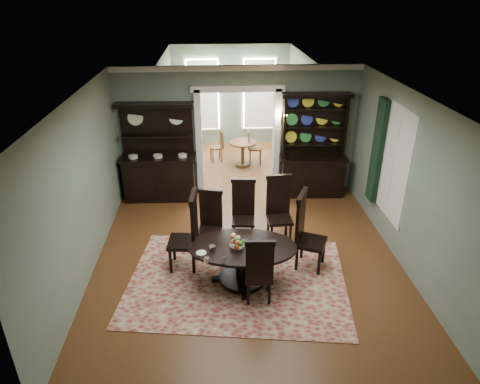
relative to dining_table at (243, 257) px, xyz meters
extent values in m
cube|color=#572C16|center=(0.13, 0.55, -0.49)|extent=(5.50, 6.00, 0.01)
cube|color=white|center=(0.13, 0.55, 2.51)|extent=(5.50, 6.00, 0.01)
cube|color=slate|center=(-2.62, 0.55, 1.01)|extent=(0.01, 6.00, 3.00)
cube|color=slate|center=(2.88, 0.55, 1.01)|extent=(0.01, 6.00, 3.00)
cube|color=slate|center=(0.13, -2.45, 1.01)|extent=(5.50, 0.01, 3.00)
cube|color=slate|center=(-1.69, 3.55, 1.01)|extent=(1.85, 0.01, 3.00)
cube|color=slate|center=(1.96, 3.55, 1.01)|extent=(1.85, 0.01, 3.00)
cube|color=slate|center=(0.13, 3.55, 2.26)|extent=(1.80, 0.01, 0.50)
cube|color=silver|center=(0.13, 3.50, 2.45)|extent=(5.50, 0.10, 0.12)
cube|color=#572C16|center=(0.13, 5.30, -0.49)|extent=(3.50, 3.50, 0.01)
cube|color=white|center=(0.13, 5.30, 2.51)|extent=(3.50, 3.50, 0.01)
cube|color=slate|center=(-1.62, 5.30, 1.01)|extent=(0.01, 3.50, 3.00)
cube|color=slate|center=(1.88, 5.30, 1.01)|extent=(0.01, 3.50, 3.00)
cube|color=slate|center=(0.13, 7.05, 1.01)|extent=(3.50, 0.01, 3.00)
cube|color=silver|center=(-0.72, 7.00, 1.06)|extent=(1.05, 0.06, 2.20)
cube|color=silver|center=(0.98, 7.00, 1.06)|extent=(1.05, 0.06, 2.20)
cube|color=silver|center=(-0.77, 3.55, 0.76)|extent=(0.14, 0.25, 2.50)
cube|color=silver|center=(1.03, 3.55, 0.76)|extent=(0.14, 0.25, 2.50)
cube|color=silver|center=(0.13, 3.55, 2.01)|extent=(2.08, 0.25, 0.14)
cube|color=white|center=(2.87, 1.15, 1.11)|extent=(0.02, 1.10, 2.00)
cube|color=silver|center=(2.86, 1.15, 1.11)|extent=(0.01, 1.22, 2.12)
cube|color=black|center=(2.78, 1.83, 1.11)|extent=(0.10, 0.35, 2.10)
cube|color=#B27E2F|center=(1.08, 3.47, 1.36)|extent=(0.08, 0.05, 0.18)
sphere|color=#FFD88C|center=(0.98, 3.32, 1.44)|extent=(0.07, 0.07, 0.07)
sphere|color=#FFD88C|center=(1.18, 3.32, 1.44)|extent=(0.07, 0.07, 0.07)
cube|color=maroon|center=(-0.09, 0.00, -0.48)|extent=(3.97, 3.10, 0.01)
ellipsoid|color=black|center=(0.00, 0.00, 0.19)|extent=(1.87, 1.27, 0.05)
cylinder|color=black|center=(0.00, 0.00, 0.16)|extent=(1.78, 1.78, 0.03)
cylinder|color=black|center=(0.00, 0.00, -0.13)|extent=(0.22, 0.22, 0.62)
cylinder|color=black|center=(0.00, 0.00, -0.44)|extent=(0.79, 0.79, 0.09)
cylinder|color=silver|center=(-0.09, -0.04, 0.24)|extent=(0.25, 0.25, 0.04)
cube|color=black|center=(-0.56, 0.95, -0.06)|extent=(0.51, 0.50, 0.06)
cube|color=black|center=(-0.51, 1.13, 0.30)|extent=(0.42, 0.15, 0.72)
cube|color=black|center=(-0.51, 1.13, 0.67)|extent=(0.46, 0.17, 0.07)
cylinder|color=black|center=(-0.76, 0.83, -0.28)|extent=(0.05, 0.05, 0.42)
cylinder|color=black|center=(-0.44, 0.75, -0.28)|extent=(0.05, 0.05, 0.42)
cylinder|color=black|center=(-0.68, 1.15, -0.28)|extent=(0.05, 0.05, 0.42)
cylinder|color=black|center=(-0.36, 1.07, -0.28)|extent=(0.05, 0.05, 0.42)
cube|color=black|center=(0.10, 1.27, -0.05)|extent=(0.47, 0.46, 0.06)
cube|color=black|center=(0.12, 1.46, 0.34)|extent=(0.44, 0.08, 0.75)
cube|color=black|center=(0.12, 1.46, 0.72)|extent=(0.48, 0.11, 0.08)
cylinder|color=black|center=(-0.08, 1.11, -0.27)|extent=(0.05, 0.05, 0.44)
cylinder|color=black|center=(0.26, 1.08, -0.27)|extent=(0.05, 0.05, 0.44)
cylinder|color=black|center=(-0.06, 1.46, -0.27)|extent=(0.05, 0.05, 0.44)
cylinder|color=black|center=(0.29, 1.43, -0.27)|extent=(0.05, 0.05, 0.44)
cube|color=black|center=(0.80, 1.24, -0.02)|extent=(0.49, 0.47, 0.06)
cube|color=black|center=(0.79, 1.44, 0.38)|extent=(0.47, 0.08, 0.79)
cube|color=black|center=(0.79, 1.44, 0.79)|extent=(0.51, 0.10, 0.08)
cylinder|color=black|center=(0.63, 1.04, -0.26)|extent=(0.05, 0.05, 0.47)
cylinder|color=black|center=(1.00, 1.06, -0.26)|extent=(0.05, 0.05, 0.47)
cylinder|color=black|center=(0.61, 1.41, -0.26)|extent=(0.05, 0.05, 0.47)
cylinder|color=black|center=(0.98, 1.43, -0.26)|extent=(0.05, 0.05, 0.47)
cube|color=black|center=(-1.02, 0.48, 0.02)|extent=(0.53, 0.55, 0.07)
cube|color=black|center=(-0.79, 0.46, 0.47)|extent=(0.10, 0.52, 0.87)
cube|color=black|center=(-0.79, 0.46, 0.92)|extent=(0.12, 0.56, 0.09)
cylinder|color=black|center=(-1.20, 0.69, -0.23)|extent=(0.06, 0.06, 0.51)
cylinder|color=black|center=(-1.23, 0.29, -0.23)|extent=(0.06, 0.06, 0.51)
cylinder|color=black|center=(-0.80, 0.66, -0.23)|extent=(0.06, 0.06, 0.51)
cylinder|color=black|center=(-0.83, 0.26, -0.23)|extent=(0.06, 0.06, 0.51)
cube|color=black|center=(1.23, 0.34, 0.02)|extent=(0.65, 0.66, 0.07)
cube|color=black|center=(1.03, 0.43, 0.45)|extent=(0.26, 0.48, 0.86)
cube|color=black|center=(1.03, 0.43, 0.89)|extent=(0.29, 0.53, 0.09)
cylinder|color=black|center=(1.33, 0.07, -0.24)|extent=(0.05, 0.05, 0.50)
cylinder|color=black|center=(1.49, 0.43, -0.24)|extent=(0.05, 0.05, 0.50)
cylinder|color=black|center=(0.97, 0.24, -0.24)|extent=(0.05, 0.05, 0.50)
cylinder|color=black|center=(1.13, 0.60, -0.24)|extent=(0.05, 0.05, 0.50)
cube|color=black|center=(0.22, -0.45, -0.07)|extent=(0.44, 0.42, 0.06)
cube|color=black|center=(0.21, -0.64, 0.30)|extent=(0.43, 0.06, 0.72)
cube|color=black|center=(0.21, -0.64, 0.67)|extent=(0.46, 0.08, 0.07)
cylinder|color=black|center=(0.39, -0.30, -0.28)|extent=(0.05, 0.05, 0.42)
cylinder|color=black|center=(0.06, -0.28, -0.28)|extent=(0.05, 0.05, 0.42)
cylinder|color=black|center=(0.38, -0.63, -0.28)|extent=(0.05, 0.05, 0.42)
cylinder|color=black|center=(0.05, -0.61, -0.28)|extent=(0.05, 0.05, 0.42)
cube|color=black|center=(-1.69, 3.25, 0.01)|extent=(1.62, 0.60, 1.00)
cube|color=black|center=(-1.69, 3.25, 0.53)|extent=(1.72, 0.66, 0.05)
cube|color=black|center=(-1.69, 3.47, 1.13)|extent=(1.60, 0.13, 1.18)
cube|color=black|center=(-1.69, 3.37, 1.01)|extent=(1.56, 0.33, 0.04)
cube|color=black|center=(-1.69, 3.35, 1.71)|extent=(1.71, 0.41, 0.08)
cube|color=black|center=(1.87, 3.24, -0.03)|extent=(1.47, 0.58, 0.93)
cube|color=black|center=(1.87, 3.24, 0.45)|extent=(1.57, 0.64, 0.04)
cube|color=black|center=(1.87, 3.45, 1.16)|extent=(1.44, 0.13, 1.40)
cube|color=black|center=(1.17, 3.34, 1.16)|extent=(0.06, 0.27, 1.44)
cube|color=black|center=(2.57, 3.34, 1.16)|extent=(0.06, 0.27, 1.44)
cube|color=black|center=(1.87, 3.32, 1.88)|extent=(1.56, 0.40, 0.08)
cube|color=black|center=(1.87, 3.34, 0.75)|extent=(1.45, 0.33, 0.03)
cube|color=black|center=(1.87, 3.34, 1.16)|extent=(1.45, 0.33, 0.03)
cube|color=black|center=(1.87, 3.34, 1.57)|extent=(1.45, 0.33, 0.03)
cylinder|color=#533217|center=(0.36, 5.14, 0.18)|extent=(0.74, 0.74, 0.04)
cylinder|color=#533217|center=(0.36, 5.14, -0.15)|extent=(0.09, 0.09, 0.65)
cylinder|color=#533217|center=(0.36, 5.14, -0.46)|extent=(0.41, 0.41, 0.06)
cylinder|color=#533217|center=(-0.36, 5.49, -0.08)|extent=(0.37, 0.37, 0.04)
cube|color=#533217|center=(-0.20, 5.53, 0.16)|extent=(0.10, 0.33, 0.46)
cylinder|color=#533217|center=(-0.52, 5.59, -0.28)|extent=(0.03, 0.03, 0.41)
cylinder|color=#533217|center=(-0.46, 5.34, -0.28)|extent=(0.03, 0.03, 0.41)
cylinder|color=#533217|center=(-0.27, 5.65, -0.28)|extent=(0.03, 0.03, 0.41)
cylinder|color=#533217|center=(-0.21, 5.40, -0.28)|extent=(0.03, 0.03, 0.41)
cylinder|color=#533217|center=(0.72, 5.25, -0.03)|extent=(0.41, 0.41, 0.04)
cube|color=#533217|center=(0.54, 5.26, 0.22)|extent=(0.06, 0.37, 0.51)
cylinder|color=#533217|center=(0.85, 5.09, -0.26)|extent=(0.04, 0.04, 0.46)
cylinder|color=#533217|center=(0.87, 5.38, -0.26)|extent=(0.04, 0.04, 0.46)
cylinder|color=#533217|center=(0.57, 5.11, -0.26)|extent=(0.04, 0.04, 0.46)
cylinder|color=#533217|center=(0.59, 5.40, -0.26)|extent=(0.04, 0.04, 0.46)
camera|label=1|loc=(-0.42, -5.89, 4.08)|focal=32.00mm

